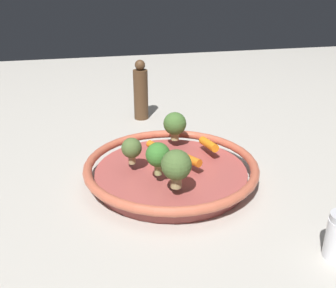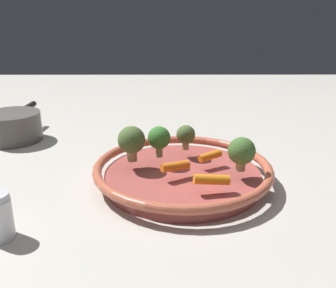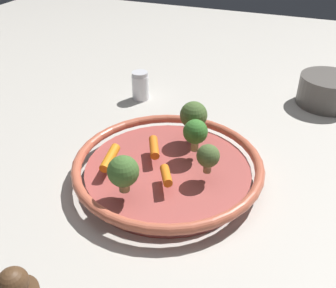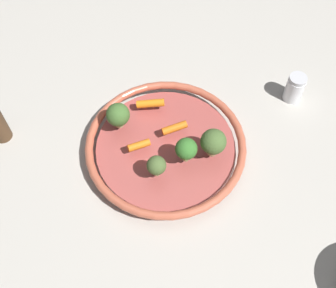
% 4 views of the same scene
% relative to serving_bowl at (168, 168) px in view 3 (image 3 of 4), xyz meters
% --- Properties ---
extents(ground_plane, '(2.51, 2.51, 0.00)m').
position_rel_serving_bowl_xyz_m(ground_plane, '(0.00, 0.00, -0.02)').
color(ground_plane, '#B7B2A8').
extents(serving_bowl, '(0.35, 0.35, 0.04)m').
position_rel_serving_bowl_xyz_m(serving_bowl, '(0.00, 0.00, 0.00)').
color(serving_bowl, '#A84C47').
rests_on(serving_bowl, ground_plane).
extents(baby_carrot_left, '(0.05, 0.04, 0.02)m').
position_rel_serving_bowl_xyz_m(baby_carrot_left, '(-0.05, -0.02, 0.03)').
color(baby_carrot_left, orange).
rests_on(baby_carrot_left, serving_bowl).
extents(baby_carrot_near_rim, '(0.06, 0.03, 0.02)m').
position_rel_serving_bowl_xyz_m(baby_carrot_near_rim, '(-0.05, 0.09, 0.03)').
color(baby_carrot_near_rim, orange).
rests_on(baby_carrot_near_rim, serving_bowl).
extents(baby_carrot_back, '(0.06, 0.04, 0.02)m').
position_rel_serving_bowl_xyz_m(baby_carrot_back, '(0.02, 0.03, 0.03)').
color(baby_carrot_back, orange).
rests_on(baby_carrot_back, serving_bowl).
extents(broccoli_floret_mid, '(0.05, 0.05, 0.06)m').
position_rel_serving_bowl_xyz_m(broccoli_floret_mid, '(-0.11, 0.03, 0.06)').
color(broccoli_floret_mid, tan).
rests_on(broccoli_floret_mid, serving_bowl).
extents(broccoli_floret_small, '(0.04, 0.04, 0.05)m').
position_rel_serving_bowl_xyz_m(broccoli_floret_small, '(-0.01, -0.08, 0.05)').
color(broccoli_floret_small, tan).
rests_on(broccoli_floret_small, serving_bowl).
extents(broccoli_floret_edge, '(0.05, 0.05, 0.07)m').
position_rel_serving_bowl_xyz_m(broccoli_floret_edge, '(0.10, -0.01, 0.06)').
color(broccoli_floret_edge, tan).
rests_on(broccoli_floret_edge, serving_bowl).
extents(broccoli_floret_large, '(0.05, 0.05, 0.06)m').
position_rel_serving_bowl_xyz_m(broccoli_floret_large, '(0.05, -0.04, 0.06)').
color(broccoli_floret_large, '#9AA666').
rests_on(broccoli_floret_large, serving_bowl).
extents(salt_shaker, '(0.04, 0.04, 0.07)m').
position_rel_serving_bowl_xyz_m(salt_shaker, '(0.28, 0.19, 0.01)').
color(salt_shaker, white).
rests_on(salt_shaker, ground_plane).
extents(saucepan, '(0.14, 0.21, 0.07)m').
position_rel_serving_bowl_xyz_m(saucepan, '(0.43, -0.26, 0.01)').
color(saucepan, '#56514C').
rests_on(saucepan, ground_plane).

